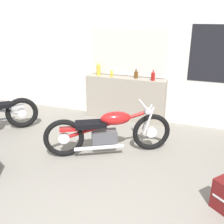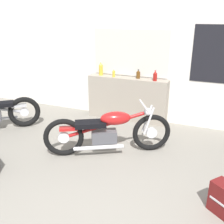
{
  "view_description": "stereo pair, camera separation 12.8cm",
  "coord_description": "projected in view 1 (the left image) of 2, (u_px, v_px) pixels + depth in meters",
  "views": [
    {
      "loc": [
        1.03,
        -2.01,
        2.23
      ],
      "look_at": [
        -0.38,
        1.78,
        0.7
      ],
      "focal_mm": 42.0,
      "sensor_mm": 36.0,
      "label": 1
    },
    {
      "loc": [
        1.15,
        -1.96,
        2.23
      ],
      "look_at": [
        -0.38,
        1.78,
        0.7
      ],
      "focal_mm": 42.0,
      "sensor_mm": 36.0,
      "label": 2
    }
  ],
  "objects": [
    {
      "name": "bottle_leftmost",
      "position": [
        98.0,
        69.0,
        5.74
      ],
      "size": [
        0.09,
        0.09,
        0.31
      ],
      "color": "gold",
      "rests_on": "sill_counter"
    },
    {
      "name": "wall_back",
      "position": [
        157.0,
        56.0,
        5.36
      ],
      "size": [
        10.0,
        0.07,
        2.8
      ],
      "color": "silver",
      "rests_on": "ground_plane"
    },
    {
      "name": "bottle_right_center",
      "position": [
        153.0,
        76.0,
        5.3
      ],
      "size": [
        0.08,
        0.08,
        0.21
      ],
      "color": "maroon",
      "rests_on": "sill_counter"
    },
    {
      "name": "bottle_left_center",
      "position": [
        112.0,
        73.0,
        5.6
      ],
      "size": [
        0.06,
        0.06,
        0.18
      ],
      "color": "gold",
      "rests_on": "sill_counter"
    },
    {
      "name": "bottle_center",
      "position": [
        136.0,
        74.0,
        5.5
      ],
      "size": [
        0.08,
        0.08,
        0.19
      ],
      "color": "#5B3814",
      "rests_on": "sill_counter"
    },
    {
      "name": "motorcycle_red",
      "position": [
        109.0,
        131.0,
        4.33
      ],
      "size": [
        1.9,
        1.14,
        0.83
      ],
      "color": "black",
      "rests_on": "ground_plane"
    },
    {
      "name": "sill_counter",
      "position": [
        125.0,
        99.0,
        5.74
      ],
      "size": [
        1.75,
        0.28,
        0.94
      ],
      "color": "gray",
      "rests_on": "ground_plane"
    }
  ]
}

